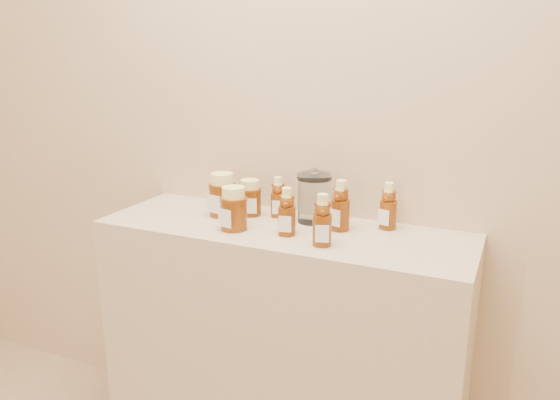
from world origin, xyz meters
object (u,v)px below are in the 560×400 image
at_px(glass_canister, 314,196).
at_px(display_table, 282,353).
at_px(bear_bottle_back_left, 278,194).
at_px(bear_bottle_front_left, 287,208).
at_px(honey_jar_left, 222,195).

bearing_deg(glass_canister, display_table, -123.08).
distance_m(bear_bottle_back_left, glass_canister, 0.13).
relative_size(display_table, glass_canister, 6.83).
xyz_separation_m(bear_bottle_back_left, bear_bottle_front_left, (0.10, -0.16, 0.01)).
height_order(display_table, bear_bottle_front_left, bear_bottle_front_left).
bearing_deg(honey_jar_left, bear_bottle_front_left, -8.47).
relative_size(bear_bottle_back_left, honey_jar_left, 1.06).
bearing_deg(display_table, honey_jar_left, 170.94).
distance_m(display_table, bear_bottle_back_left, 0.54).
xyz_separation_m(display_table, honey_jar_left, (-0.24, 0.04, 0.52)).
xyz_separation_m(display_table, bear_bottle_front_left, (0.04, -0.06, 0.53)).
xyz_separation_m(bear_bottle_back_left, honey_jar_left, (-0.18, -0.07, -0.00)).
bearing_deg(bear_bottle_front_left, honey_jar_left, 149.09).
height_order(bear_bottle_back_left, honey_jar_left, bear_bottle_back_left).
bearing_deg(bear_bottle_front_left, display_table, 112.90).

